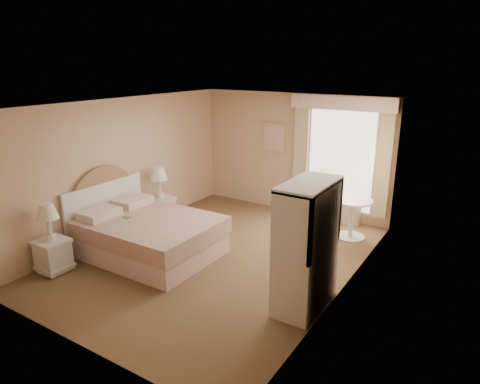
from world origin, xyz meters
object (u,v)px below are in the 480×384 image
Objects in this scene: bed at (145,233)px; nightstand_far at (160,203)px; round_table at (352,212)px; armoire at (307,256)px; nightstand_near at (52,247)px; cafe_chair at (325,207)px.

nightstand_far is (-0.72, 1.17, 0.07)m from bed.
round_table is 2.56m from armoire.
round_table is at bearing 47.35° from nightstand_near.
nightstand_far is (-0.00, 2.41, 0.02)m from nightstand_near.
armoire is at bearing -1.07° from bed.
cafe_chair is at bearing -173.19° from round_table.
round_table is 0.43× the size of armoire.
nightstand_far is 1.25× the size of cafe_chair.
nightstand_near is at bearing -90.00° from nightstand_far.
nightstand_near is (-0.72, -1.24, 0.05)m from bed.
round_table is at bearing 42.57° from bed.
armoire is (3.65, 1.18, 0.30)m from nightstand_near.
nightstand_far is 3.68m from round_table.
bed is at bearing -143.61° from cafe_chair.
cafe_chair is at bearing 23.27° from nightstand_far.
round_table is at bearing 21.02° from nightstand_far.
round_table is (3.43, 1.32, 0.06)m from nightstand_far.
armoire is at bearing -85.09° from round_table.
nightstand_far is at bearing 161.45° from armoire.
bed is at bearing 178.93° from armoire.
nightstand_near is 0.63× the size of armoire.
armoire reaches higher than cafe_chair.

